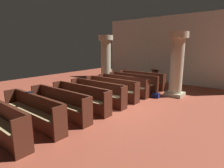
# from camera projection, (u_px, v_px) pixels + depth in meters

# --- Properties ---
(ground_plane) EXTENTS (19.20, 19.20, 0.00)m
(ground_plane) POSITION_uv_depth(u_px,v_px,m) (116.00, 103.00, 7.98)
(ground_plane) COLOR #9E4733
(back_wall) EXTENTS (10.00, 0.16, 4.50)m
(back_wall) POSITION_uv_depth(u_px,v_px,m) (170.00, 50.00, 12.18)
(back_wall) COLOR silver
(back_wall) RESTS_ON ground
(pew_row_0) EXTENTS (3.00, 0.46, 0.95)m
(pew_row_0) POSITION_uv_depth(u_px,v_px,m) (141.00, 79.00, 10.96)
(pew_row_0) COLOR #4C2316
(pew_row_0) RESTS_ON ground
(pew_row_1) EXTENTS (3.00, 0.46, 0.95)m
(pew_row_1) POSITION_uv_depth(u_px,v_px,m) (133.00, 82.00, 10.21)
(pew_row_1) COLOR #4C2316
(pew_row_1) RESTS_ON ground
(pew_row_2) EXTENTS (3.00, 0.47, 0.95)m
(pew_row_2) POSITION_uv_depth(u_px,v_px,m) (123.00, 85.00, 9.45)
(pew_row_2) COLOR #4C2316
(pew_row_2) RESTS_ON ground
(pew_row_3) EXTENTS (3.00, 0.46, 0.95)m
(pew_row_3) POSITION_uv_depth(u_px,v_px,m) (111.00, 88.00, 8.69)
(pew_row_3) COLOR #4C2316
(pew_row_3) RESTS_ON ground
(pew_row_4) EXTENTS (3.00, 0.46, 0.95)m
(pew_row_4) POSITION_uv_depth(u_px,v_px,m) (97.00, 92.00, 7.94)
(pew_row_4) COLOR #4C2316
(pew_row_4) RESTS_ON ground
(pew_row_5) EXTENTS (3.00, 0.47, 0.95)m
(pew_row_5) POSITION_uv_depth(u_px,v_px,m) (80.00, 97.00, 7.18)
(pew_row_5) COLOR #4C2316
(pew_row_5) RESTS_ON ground
(pew_row_6) EXTENTS (3.00, 0.46, 0.95)m
(pew_row_6) POSITION_uv_depth(u_px,v_px,m) (59.00, 102.00, 6.43)
(pew_row_6) COLOR #4C2316
(pew_row_6) RESTS_ON ground
(pew_row_7) EXTENTS (3.00, 0.46, 0.95)m
(pew_row_7) POSITION_uv_depth(u_px,v_px,m) (33.00, 110.00, 5.67)
(pew_row_7) COLOR #4C2316
(pew_row_7) RESTS_ON ground
(pillar_aisle_side) EXTENTS (0.92, 0.92, 3.17)m
(pillar_aisle_side) POSITION_uv_depth(u_px,v_px,m) (177.00, 63.00, 8.86)
(pillar_aisle_side) COLOR tan
(pillar_aisle_side) RESTS_ON ground
(pillar_far_side) EXTENTS (0.92, 0.92, 3.17)m
(pillar_far_side) POSITION_uv_depth(u_px,v_px,m) (106.00, 59.00, 11.57)
(pillar_far_side) COLOR tan
(pillar_far_side) RESTS_ON ground
(lectern) EXTENTS (0.48, 0.45, 1.08)m
(lectern) POSITION_uv_depth(u_px,v_px,m) (154.00, 79.00, 11.44)
(lectern) COLOR #562B1A
(lectern) RESTS_ON ground
(hymn_book) EXTENTS (0.15, 0.20, 0.04)m
(hymn_book) POSITION_uv_depth(u_px,v_px,m) (30.00, 92.00, 6.01)
(hymn_book) COLOR black
(hymn_book) RESTS_ON pew_row_7
(kneeler_box_navy) EXTENTS (0.32, 0.25, 0.24)m
(kneeler_box_navy) POSITION_uv_depth(u_px,v_px,m) (156.00, 95.00, 8.81)
(kneeler_box_navy) COLOR navy
(kneeler_box_navy) RESTS_ON ground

